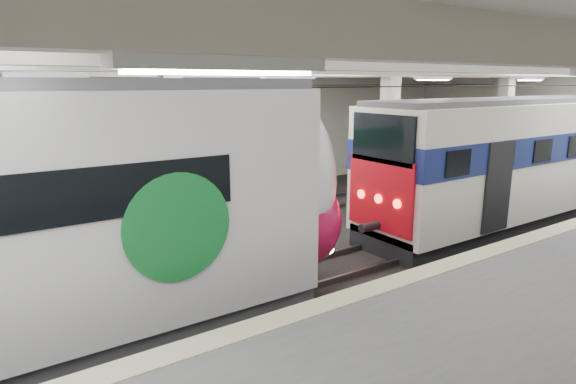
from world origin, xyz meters
TOP-DOWN VIEW (x-y plane):
  - station_hall at (0.00, -1.74)m, footprint 36.00×24.00m
  - modern_emu at (-7.25, -0.00)m, footprint 15.38×3.17m
  - older_rer at (8.10, 0.00)m, footprint 12.99×2.87m
  - far_train at (-4.84, 5.50)m, footprint 13.14×3.10m

SIDE VIEW (x-z plane):
  - far_train at x=-4.84m, z-range 0.07..4.28m
  - older_rer at x=8.10m, z-range 0.11..4.41m
  - modern_emu at x=-7.25m, z-range -0.04..4.84m
  - station_hall at x=0.00m, z-range 0.37..6.12m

